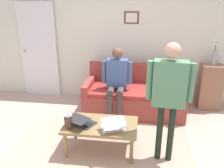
{
  "coord_description": "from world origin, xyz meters",
  "views": [
    {
      "loc": [
        -0.41,
        2.55,
        2.09
      ],
      "look_at": [
        0.05,
        -0.86,
        0.8
      ],
      "focal_mm": 36.44,
      "sensor_mm": 36.0,
      "label": 1
    }
  ],
  "objects": [
    {
      "name": "area_rug",
      "position": [
        0.12,
        -0.11,
        0.0
      ],
      "size": [
        2.64,
        1.9,
        0.01
      ],
      "primitive_type": "cube",
      "color": "tan",
      "rests_on": "ground_plane"
    },
    {
      "name": "laptop_center",
      "position": [
        -0.07,
        -0.11,
        0.48
      ],
      "size": [
        0.41,
        0.41,
        0.16
      ],
      "color": "silver",
      "rests_on": "coffee_table"
    },
    {
      "name": "person_standing",
      "position": [
        -0.76,
        -0.13,
        1.04
      ],
      "size": [
        0.58,
        0.22,
        1.63
      ],
      "color": "black",
      "rests_on": "ground_plane"
    },
    {
      "name": "back_wall",
      "position": [
        -0.0,
        -2.2,
        1.35
      ],
      "size": [
        7.04,
        0.11,
        2.7
      ],
      "color": "silver",
      "rests_on": "ground_plane"
    },
    {
      "name": "interior_door",
      "position": [
        1.83,
        -2.11,
        1.02
      ],
      "size": [
        0.82,
        0.09,
        2.05
      ],
      "color": "silver",
      "rests_on": "ground_plane"
    },
    {
      "name": "person_seated",
      "position": [
        0.03,
        -1.33,
        0.73
      ],
      "size": [
        0.55,
        0.51,
        1.28
      ],
      "color": "#483C3D",
      "rests_on": "ground_plane"
    },
    {
      "name": "ground_plane",
      "position": [
        0.0,
        0.0,
        0.0
      ],
      "size": [
        7.68,
        7.68,
        0.0
      ],
      "primitive_type": "plane",
      "color": "tan"
    },
    {
      "name": "flower_vase",
      "position": [
        -1.78,
        -1.88,
        1.06
      ],
      "size": [
        0.1,
        0.1,
        0.48
      ],
      "color": "#9E9AA7",
      "rests_on": "side_shelf"
    },
    {
      "name": "couch",
      "position": [
        -0.29,
        -1.56,
        0.31
      ],
      "size": [
        1.87,
        0.89,
        0.88
      ],
      "color": "brown",
      "rests_on": "ground_plane"
    },
    {
      "name": "laptop_left",
      "position": [
        0.38,
        -0.16,
        0.48
      ],
      "size": [
        0.44,
        0.46,
        0.13
      ],
      "color": "#28282D",
      "rests_on": "coffee_table"
    },
    {
      "name": "french_press",
      "position": [
        0.52,
        -0.04,
        0.54
      ],
      "size": [
        0.11,
        0.09,
        0.24
      ],
      "color": "#4C3323",
      "rests_on": "coffee_table"
    },
    {
      "name": "side_shelf",
      "position": [
        -1.78,
        -1.88,
        0.45
      ],
      "size": [
        0.42,
        0.32,
        0.9
      ],
      "color": "#8C5E47",
      "rests_on": "ground_plane"
    },
    {
      "name": "coffee_table",
      "position": [
        0.12,
        -0.21,
        0.39
      ],
      "size": [
        1.03,
        0.59,
        0.44
      ],
      "color": "olive",
      "rests_on": "ground_plane"
    }
  ]
}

